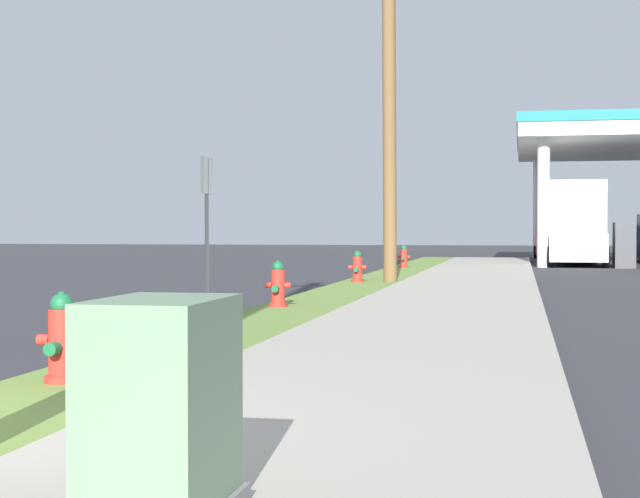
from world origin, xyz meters
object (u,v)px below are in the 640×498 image
object	(u,v)px
street_sign_post	(207,208)
car_teal_by_near_pump	(568,242)
fire_hydrant_nearest	(62,343)
utility_cabinet	(161,420)
utility_pole_midground	(389,60)
fire_hydrant_third	(357,268)
fire_hydrant_second	(278,287)
truck_white_at_far_bay	(575,226)
fire_hydrant_fourth	(404,258)
car_red_by_far_pump	(559,243)

from	to	relation	value
street_sign_post	car_teal_by_near_pump	world-z (taller)	street_sign_post
fire_hydrant_nearest	utility_cabinet	world-z (taller)	utility_cabinet
utility_pole_midground	utility_cabinet	distance (m)	20.48
fire_hydrant_third	utility_cabinet	world-z (taller)	utility_cabinet
fire_hydrant_second	truck_white_at_far_bay	size ratio (longest dim) A/B	0.12
fire_hydrant_nearest	fire_hydrant_third	world-z (taller)	same
fire_hydrant_nearest	fire_hydrant_fourth	xyz separation A→B (m)	(-0.01, 24.99, 0.00)
fire_hydrant_fourth	car_teal_by_near_pump	distance (m)	18.30
car_teal_by_near_pump	fire_hydrant_second	bearing A→B (deg)	-100.10
street_sign_post	car_red_by_far_pump	world-z (taller)	street_sign_post
car_red_by_far_pump	street_sign_post	bearing A→B (deg)	-98.88
utility_cabinet	car_teal_by_near_pump	bearing A→B (deg)	85.33
fire_hydrant_second	utility_cabinet	distance (m)	12.03
fire_hydrant_third	street_sign_post	size ratio (longest dim) A/B	0.35
fire_hydrant_fourth	street_sign_post	distance (m)	20.97
fire_hydrant_fourth	truck_white_at_far_bay	xyz separation A→B (m)	(5.72, 6.74, 1.04)
fire_hydrant_third	car_teal_by_near_pump	distance (m)	26.97
truck_white_at_far_bay	fire_hydrant_second	bearing A→B (deg)	-104.00
car_teal_by_near_pump	truck_white_at_far_bay	size ratio (longest dim) A/B	0.70
fire_hydrant_second	car_red_by_far_pump	distance (m)	31.10
utility_pole_midground	car_red_by_far_pump	size ratio (longest dim) A/B	2.24
truck_white_at_far_bay	car_teal_by_near_pump	bearing A→B (deg)	88.87
fire_hydrant_second	truck_white_at_far_bay	distance (m)	24.26
street_sign_post	fire_hydrant_fourth	bearing A→B (deg)	89.91
street_sign_post	fire_hydrant_nearest	bearing A→B (deg)	-89.43
utility_pole_midground	truck_white_at_far_bay	bearing A→B (deg)	71.80
fire_hydrant_second	car_teal_by_near_pump	size ratio (longest dim) A/B	0.16
fire_hydrant_third	fire_hydrant_fourth	bearing A→B (deg)	89.43
fire_hydrant_nearest	car_teal_by_near_pump	bearing A→B (deg)	82.04
car_teal_by_near_pump	truck_white_at_far_bay	xyz separation A→B (m)	(-0.21, -10.58, 0.77)
fire_hydrant_second	utility_pole_midground	xyz separation A→B (m)	(0.78, 8.04, 4.93)
fire_hydrant_second	fire_hydrant_nearest	bearing A→B (deg)	-88.92
utility_cabinet	street_sign_post	bearing A→B (deg)	106.07
street_sign_post	car_teal_by_near_pump	distance (m)	38.72
street_sign_post	car_teal_by_near_pump	xyz separation A→B (m)	(5.96, 38.25, -0.91)
fire_hydrant_second	car_teal_by_near_pump	distance (m)	34.64
fire_hydrant_nearest	utility_pole_midground	size ratio (longest dim) A/B	0.07
car_red_by_far_pump	truck_white_at_far_bay	bearing A→B (deg)	-87.39
utility_pole_midground	car_teal_by_near_pump	size ratio (longest dim) A/B	2.29
car_teal_by_near_pump	fire_hydrant_fourth	bearing A→B (deg)	-108.89
truck_white_at_far_bay	fire_hydrant_nearest	bearing A→B (deg)	-100.20
fire_hydrant_nearest	utility_cabinet	bearing A→B (deg)	-58.95
fire_hydrant_second	car_red_by_far_pump	bearing A→B (deg)	79.73
fire_hydrant_fourth	truck_white_at_far_bay	distance (m)	8.90
street_sign_post	truck_white_at_far_bay	world-z (taller)	truck_white_at_far_bay
truck_white_at_far_bay	car_red_by_far_pump	bearing A→B (deg)	92.61
utility_pole_midground	street_sign_post	xyz separation A→B (m)	(-0.66, -12.19, -3.74)
fire_hydrant_fourth	utility_cabinet	xyz separation A→B (m)	(2.17, -28.59, 0.12)
car_teal_by_near_pump	utility_pole_midground	bearing A→B (deg)	-101.49
fire_hydrant_fourth	truck_white_at_far_bay	bearing A→B (deg)	49.67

